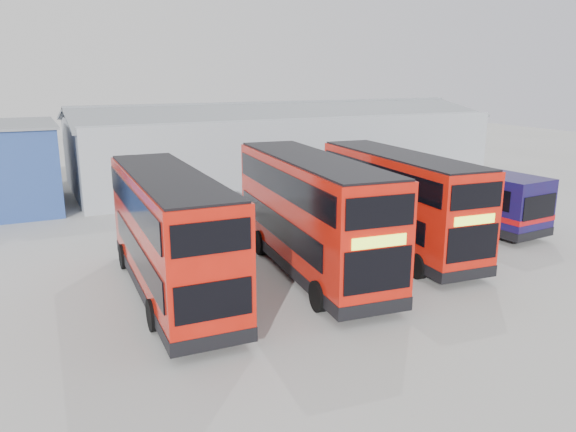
{
  "coord_description": "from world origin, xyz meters",
  "views": [
    {
      "loc": [
        -9.83,
        -18.97,
        7.96
      ],
      "look_at": [
        0.02,
        1.73,
        2.1
      ],
      "focal_mm": 35.0,
      "sensor_mm": 36.0,
      "label": 1
    }
  ],
  "objects_px": {
    "double_decker_centre": "(311,216)",
    "single_decker_blue": "(448,193)",
    "maintenance_shed": "(279,145)",
    "double_decker_left": "(170,236)",
    "double_decker_right": "(397,203)"
  },
  "relations": [
    {
      "from": "maintenance_shed",
      "to": "double_decker_right",
      "type": "distance_m",
      "value": 18.82
    },
    {
      "from": "maintenance_shed",
      "to": "double_decker_centre",
      "type": "distance_m",
      "value": 20.95
    },
    {
      "from": "maintenance_shed",
      "to": "double_decker_centre",
      "type": "xyz_separation_m",
      "value": [
        -7.55,
        -19.54,
        -0.25
      ]
    },
    {
      "from": "double_decker_right",
      "to": "single_decker_blue",
      "type": "relative_size",
      "value": 0.93
    },
    {
      "from": "double_decker_left",
      "to": "double_decker_right",
      "type": "height_order",
      "value": "double_decker_left"
    },
    {
      "from": "maintenance_shed",
      "to": "double_decker_right",
      "type": "xyz_separation_m",
      "value": [
        -2.63,
        -18.63,
        -0.38
      ]
    },
    {
      "from": "double_decker_centre",
      "to": "single_decker_blue",
      "type": "height_order",
      "value": "double_decker_centre"
    },
    {
      "from": "double_decker_left",
      "to": "double_decker_right",
      "type": "xyz_separation_m",
      "value": [
        10.7,
        1.02,
        -0.03
      ]
    },
    {
      "from": "double_decker_left",
      "to": "single_decker_blue",
      "type": "xyz_separation_m",
      "value": [
        16.5,
        4.22,
        -0.73
      ]
    },
    {
      "from": "double_decker_centre",
      "to": "single_decker_blue",
      "type": "bearing_deg",
      "value": 26.25
    },
    {
      "from": "double_decker_left",
      "to": "double_decker_centre",
      "type": "relative_size",
      "value": 0.95
    },
    {
      "from": "double_decker_centre",
      "to": "maintenance_shed",
      "type": "bearing_deg",
      "value": 74.18
    },
    {
      "from": "double_decker_right",
      "to": "single_decker_blue",
      "type": "xyz_separation_m",
      "value": [
        5.8,
        3.2,
        -0.7
      ]
    },
    {
      "from": "maintenance_shed",
      "to": "double_decker_centre",
      "type": "relative_size",
      "value": 2.68
    },
    {
      "from": "double_decker_left",
      "to": "double_decker_right",
      "type": "distance_m",
      "value": 10.75
    }
  ]
}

